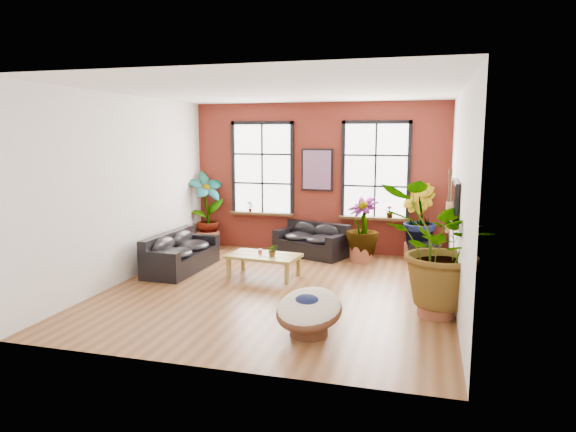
# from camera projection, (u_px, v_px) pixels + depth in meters

# --- Properties ---
(room) EXTENTS (6.04, 6.54, 3.54)m
(room) POSITION_uv_depth(u_px,v_px,m) (281.00, 192.00, 9.09)
(room) COLOR brown
(room) RESTS_ON ground
(sofa_back) EXTENTS (1.81, 1.33, 0.75)m
(sofa_back) POSITION_uv_depth(u_px,v_px,m) (312.00, 241.00, 11.82)
(sofa_back) COLOR black
(sofa_back) RESTS_ON ground
(sofa_left) EXTENTS (0.87, 1.96, 0.77)m
(sofa_left) POSITION_uv_depth(u_px,v_px,m) (179.00, 253.00, 10.53)
(sofa_left) COLOR black
(sofa_left) RESTS_ON ground
(coffee_table) EXTENTS (1.45, 0.93, 0.53)m
(coffee_table) POSITION_uv_depth(u_px,v_px,m) (264.00, 257.00, 10.02)
(coffee_table) COLOR olive
(coffee_table) RESTS_ON ground
(papasan_chair) EXTENTS (1.09, 1.10, 0.69)m
(papasan_chair) POSITION_uv_depth(u_px,v_px,m) (309.00, 311.00, 7.06)
(papasan_chair) COLOR #56301F
(papasan_chair) RESTS_ON ground
(poster) EXTENTS (0.74, 0.06, 0.98)m
(poster) POSITION_uv_depth(u_px,v_px,m) (317.00, 170.00, 11.96)
(poster) COLOR black
(poster) RESTS_ON room
(tv_wall_unit) EXTENTS (0.13, 1.86, 1.20)m
(tv_wall_unit) POSITION_uv_depth(u_px,v_px,m) (453.00, 206.00, 8.79)
(tv_wall_unit) COLOR black
(tv_wall_unit) RESTS_ON room
(media_box) EXTENTS (0.62, 0.53, 0.50)m
(media_box) POSITION_uv_depth(u_px,v_px,m) (423.00, 254.00, 10.91)
(media_box) COLOR black
(media_box) RESTS_ON ground
(pot_back_left) EXTENTS (0.62, 0.62, 0.42)m
(pot_back_left) POSITION_uv_depth(u_px,v_px,m) (208.00, 240.00, 12.56)
(pot_back_left) COLOR brown
(pot_back_left) RESTS_ON ground
(pot_back_right) EXTENTS (0.61, 0.61, 0.38)m
(pot_back_right) POSITION_uv_depth(u_px,v_px,m) (416.00, 251.00, 11.40)
(pot_back_right) COLOR brown
(pot_back_right) RESTS_ON ground
(pot_right_wall) EXTENTS (0.59, 0.59, 0.42)m
(pot_right_wall) POSITION_uv_depth(u_px,v_px,m) (436.00, 303.00, 7.85)
(pot_right_wall) COLOR brown
(pot_right_wall) RESTS_ON ground
(pot_mid) EXTENTS (0.65, 0.65, 0.36)m
(pot_mid) POSITION_uv_depth(u_px,v_px,m) (361.00, 253.00, 11.26)
(pot_mid) COLOR brown
(pot_mid) RESTS_ON ground
(floor_plant_back_left) EXTENTS (1.07, 1.10, 1.74)m
(floor_plant_back_left) POSITION_uv_depth(u_px,v_px,m) (207.00, 207.00, 12.47)
(floor_plant_back_left) COLOR #234F15
(floor_plant_back_left) RESTS_ON ground
(floor_plant_back_right) EXTENTS (1.06, 1.11, 1.58)m
(floor_plant_back_right) POSITION_uv_depth(u_px,v_px,m) (417.00, 218.00, 11.27)
(floor_plant_back_right) COLOR #234F15
(floor_plant_back_right) RESTS_ON ground
(floor_plant_right_wall) EXTENTS (2.22, 2.18, 1.86)m
(floor_plant_right_wall) POSITION_uv_depth(u_px,v_px,m) (439.00, 247.00, 7.68)
(floor_plant_right_wall) COLOR #234F15
(floor_plant_right_wall) RESTS_ON ground
(floor_plant_mid) EXTENTS (1.00, 1.00, 1.28)m
(floor_plant_mid) POSITION_uv_depth(u_px,v_px,m) (362.00, 226.00, 11.20)
(floor_plant_mid) COLOR #234F15
(floor_plant_mid) RESTS_ON ground
(table_plant) EXTENTS (0.27, 0.25, 0.25)m
(table_plant) POSITION_uv_depth(u_px,v_px,m) (273.00, 250.00, 9.84)
(table_plant) COLOR #234F15
(table_plant) RESTS_ON coffee_table
(sill_plant_left) EXTENTS (0.17, 0.17, 0.27)m
(sill_plant_left) POSITION_uv_depth(u_px,v_px,m) (250.00, 206.00, 12.48)
(sill_plant_left) COLOR #234F15
(sill_plant_left) RESTS_ON room
(sill_plant_right) EXTENTS (0.19, 0.19, 0.27)m
(sill_plant_right) POSITION_uv_depth(u_px,v_px,m) (390.00, 212.00, 11.61)
(sill_plant_right) COLOR #234F15
(sill_plant_right) RESTS_ON room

